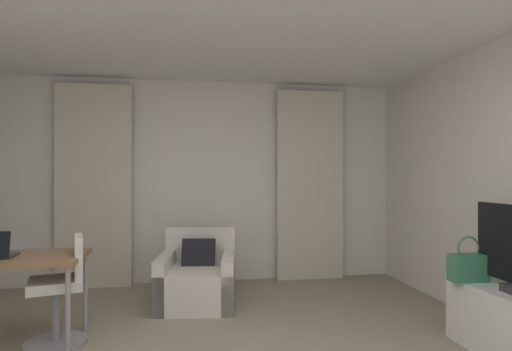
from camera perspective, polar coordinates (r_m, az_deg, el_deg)
wall_window at (r=5.54m, az=-6.81°, el=-0.78°), size 5.12×0.06×2.60m
curtain_left_panel at (r=5.52m, az=-21.16°, el=-1.30°), size 0.90×0.06×2.50m
curtain_right_panel at (r=5.63m, az=7.36°, el=-1.28°), size 0.90×0.06×2.50m
armchair at (r=4.68m, az=-7.92°, el=-13.76°), size 0.89×0.97×0.78m
desk_chair at (r=3.88m, az=-24.93°, el=-14.67°), size 0.49×0.49×0.88m
handbag_primary at (r=3.92m, az=26.87°, el=-10.95°), size 0.30×0.14×0.37m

